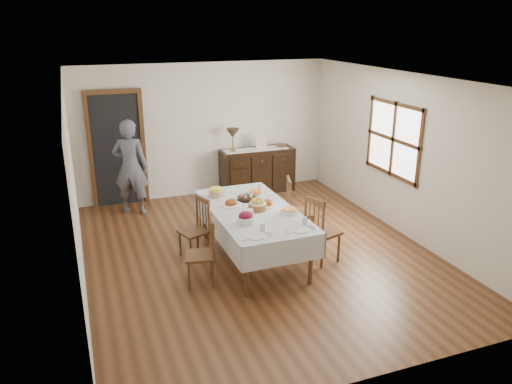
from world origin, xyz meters
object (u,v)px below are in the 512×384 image
object	(u,v)px
chair_right_near	(320,229)
sideboard	(257,170)
chair_left_far	(196,228)
dining_table	(253,215)
person	(130,164)
chair_right_far	(297,209)
table_lamp	(233,134)
chair_left_near	(203,251)

from	to	relation	value
chair_right_near	sideboard	distance (m)	3.29
chair_left_far	dining_table	bearing A→B (deg)	44.76
sideboard	person	world-z (taller)	person
dining_table	sideboard	xyz separation A→B (m)	(1.14, 2.86, -0.24)
chair_left_far	chair_right_far	bearing A→B (deg)	74.05
table_lamp	person	bearing A→B (deg)	-171.47
chair_left_near	person	distance (m)	3.06
chair_left_far	table_lamp	world-z (taller)	table_lamp
chair_right_near	chair_right_far	world-z (taller)	chair_right_far
sideboard	person	distance (m)	2.61
chair_left_far	table_lamp	bearing A→B (deg)	132.50
dining_table	chair_right_far	world-z (taller)	chair_right_far
chair_left_near	sideboard	size ratio (longest dim) A/B	0.62
dining_table	chair_right_far	bearing A→B (deg)	25.58
chair_left_far	chair_right_far	xyz separation A→B (m)	(1.66, 0.07, 0.05)
chair_left_far	chair_right_near	world-z (taller)	chair_right_near
chair_right_far	person	size ratio (longest dim) A/B	0.55
sideboard	table_lamp	bearing A→B (deg)	-176.22
dining_table	chair_left_near	world-z (taller)	chair_left_near
chair_left_far	chair_right_near	distance (m)	1.81
dining_table	chair_right_near	xyz separation A→B (m)	(0.88, -0.42, -0.18)
dining_table	sideboard	size ratio (longest dim) A/B	1.53
chair_left_near	person	world-z (taller)	person
chair_left_far	chair_right_near	bearing A→B (deg)	45.48
chair_left_near	sideboard	world-z (taller)	chair_left_near
person	table_lamp	distance (m)	2.07
chair_right_near	person	world-z (taller)	person
dining_table	person	xyz separation A→B (m)	(-1.40, 2.52, 0.24)
chair_right_near	person	size ratio (longest dim) A/B	0.54
sideboard	person	bearing A→B (deg)	-172.44
chair_left_near	table_lamp	distance (m)	3.68
chair_left_near	chair_right_near	distance (m)	1.74
person	chair_left_near	bearing A→B (deg)	123.63
sideboard	table_lamp	xyz separation A→B (m)	(-0.52, -0.03, 0.80)
chair_right_near	sideboard	bearing A→B (deg)	-21.47
dining_table	chair_right_near	world-z (taller)	chair_right_near
chair_right_near	table_lamp	size ratio (longest dim) A/B	2.19
chair_right_near	table_lamp	world-z (taller)	table_lamp
chair_right_far	sideboard	distance (m)	2.42
chair_left_far	table_lamp	xyz separation A→B (m)	(1.37, 2.44, 0.79)
person	table_lamp	xyz separation A→B (m)	(2.02, 0.30, 0.33)
chair_left_near	chair_right_near	xyz separation A→B (m)	(1.74, 0.04, 0.04)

